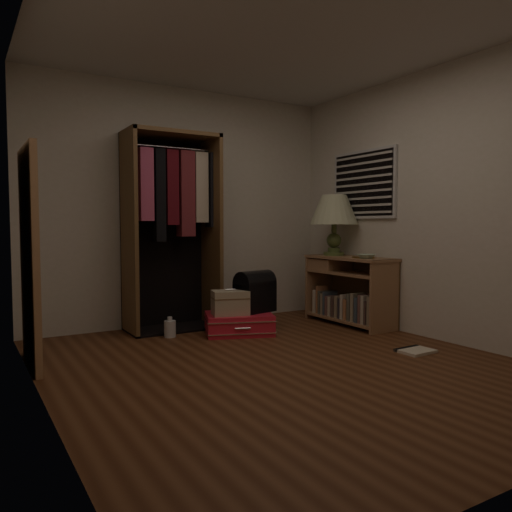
% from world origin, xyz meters
% --- Properties ---
extents(ground, '(4.00, 4.00, 0.00)m').
position_xyz_m(ground, '(0.00, 0.00, 0.00)').
color(ground, '#522C17').
rests_on(ground, ground).
extents(room_walls, '(3.52, 4.02, 2.60)m').
position_xyz_m(room_walls, '(0.08, 0.04, 1.50)').
color(room_walls, beige).
rests_on(room_walls, ground).
extents(console_bookshelf, '(0.42, 1.12, 0.75)m').
position_xyz_m(console_bookshelf, '(1.54, 1.04, 0.39)').
color(console_bookshelf, '#996C4A').
rests_on(console_bookshelf, ground).
extents(open_wardrobe, '(1.03, 0.50, 2.05)m').
position_xyz_m(open_wardrobe, '(-0.21, 1.77, 1.23)').
color(open_wardrobe, brown).
rests_on(open_wardrobe, ground).
extents(floor_mirror, '(0.06, 0.80, 1.70)m').
position_xyz_m(floor_mirror, '(-1.70, 1.00, 0.85)').
color(floor_mirror, tan).
rests_on(floor_mirror, ground).
extents(pink_suitcase, '(0.81, 0.70, 0.21)m').
position_xyz_m(pink_suitcase, '(0.24, 1.19, 0.10)').
color(pink_suitcase, red).
rests_on(pink_suitcase, ground).
extents(train_case, '(0.41, 0.34, 0.26)m').
position_xyz_m(train_case, '(0.14, 1.17, 0.33)').
color(train_case, tan).
rests_on(train_case, pink_suitcase).
extents(black_bag, '(0.44, 0.33, 0.42)m').
position_xyz_m(black_bag, '(0.43, 1.20, 0.42)').
color(black_bag, black).
rests_on(black_bag, pink_suitcase).
extents(table_lamp, '(0.63, 0.63, 0.69)m').
position_xyz_m(table_lamp, '(1.54, 1.27, 1.26)').
color(table_lamp, '#45592B').
rests_on(table_lamp, console_bookshelf).
extents(brass_tray, '(0.25, 0.25, 0.01)m').
position_xyz_m(brass_tray, '(1.54, 0.79, 0.76)').
color(brass_tray, olive).
rests_on(brass_tray, console_bookshelf).
extents(ceramic_bowl, '(0.23, 0.23, 0.04)m').
position_xyz_m(ceramic_bowl, '(1.49, 0.69, 0.77)').
color(ceramic_bowl, '#A0C0A8').
rests_on(ceramic_bowl, console_bookshelf).
extents(white_jug, '(0.12, 0.12, 0.20)m').
position_xyz_m(white_jug, '(-0.41, 1.41, 0.08)').
color(white_jug, silver).
rests_on(white_jug, ground).
extents(floor_book, '(0.30, 0.24, 0.03)m').
position_xyz_m(floor_book, '(1.20, -0.23, 0.01)').
color(floor_book, beige).
rests_on(floor_book, ground).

